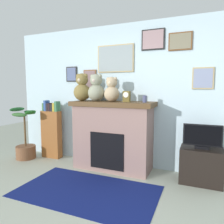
% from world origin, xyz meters
% --- Properties ---
extents(back_wall, '(5.20, 0.15, 2.60)m').
position_xyz_m(back_wall, '(-0.00, 2.00, 1.31)').
color(back_wall, silver).
rests_on(back_wall, ground_plane).
extents(fireplace, '(1.47, 0.60, 1.21)m').
position_xyz_m(fireplace, '(-0.35, 1.67, 0.61)').
color(fireplace, gray).
rests_on(fireplace, ground_plane).
extents(bookshelf, '(0.42, 0.16, 1.19)m').
position_xyz_m(bookshelf, '(-1.77, 1.74, 0.55)').
color(bookshelf, brown).
rests_on(bookshelf, ground_plane).
extents(potted_plant, '(0.49, 0.42, 1.05)m').
position_xyz_m(potted_plant, '(-2.22, 1.47, 0.32)').
color(potted_plant, brown).
rests_on(potted_plant, ground_plane).
extents(tv_stand, '(0.61, 0.40, 0.54)m').
position_xyz_m(tv_stand, '(1.12, 1.64, 0.27)').
color(tv_stand, black).
rests_on(tv_stand, ground_plane).
extents(television, '(0.55, 0.14, 0.37)m').
position_xyz_m(television, '(1.12, 1.64, 0.71)').
color(television, black).
rests_on(television, tv_stand).
extents(area_rug, '(1.96, 1.13, 0.01)m').
position_xyz_m(area_rug, '(-0.35, 0.72, 0.00)').
color(area_rug, navy).
rests_on(area_rug, ground_plane).
extents(candle_jar, '(0.07, 0.07, 0.11)m').
position_xyz_m(candle_jar, '(0.22, 1.65, 1.27)').
color(candle_jar, '#4C517A').
rests_on(candle_jar, fireplace).
extents(mantel_clock, '(0.12, 0.09, 0.19)m').
position_xyz_m(mantel_clock, '(-0.09, 1.65, 1.31)').
color(mantel_clock, brown).
rests_on(mantel_clock, fireplace).
extents(teddy_bear_grey, '(0.31, 0.31, 0.50)m').
position_xyz_m(teddy_bear_grey, '(-0.96, 1.65, 1.44)').
color(teddy_bear_grey, olive).
rests_on(teddy_bear_grey, fireplace).
extents(teddy_bear_brown, '(0.30, 0.30, 0.49)m').
position_xyz_m(teddy_bear_brown, '(-0.67, 1.65, 1.43)').
color(teddy_bear_brown, gray).
rests_on(teddy_bear_brown, fireplace).
extents(teddy_bear_tan, '(0.27, 0.27, 0.43)m').
position_xyz_m(teddy_bear_tan, '(-0.37, 1.65, 1.41)').
color(teddy_bear_tan, tan).
rests_on(teddy_bear_tan, fireplace).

